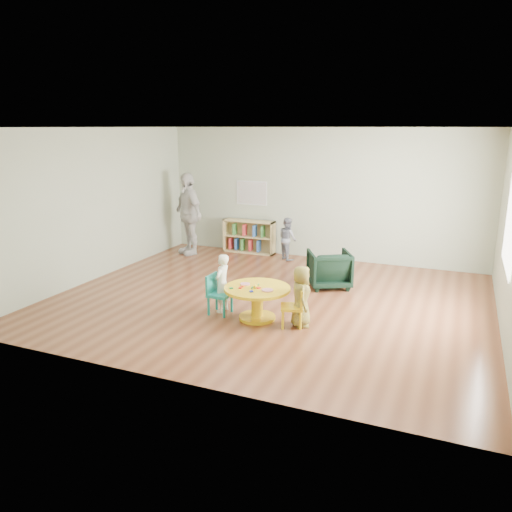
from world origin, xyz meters
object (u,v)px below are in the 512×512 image
(activity_table, at_px, (257,297))
(bookshelf, at_px, (249,237))
(armchair, at_px, (329,269))
(toddler, at_px, (288,239))
(kid_chair_left, at_px, (217,293))
(kid_chair_right, at_px, (295,306))
(adult_caretaker, at_px, (188,214))
(child_right, at_px, (301,296))
(child_left, at_px, (222,283))

(activity_table, bearing_deg, bookshelf, 115.11)
(armchair, distance_m, toddler, 2.03)
(kid_chair_left, bearing_deg, kid_chair_right, 88.82)
(activity_table, height_order, toddler, toddler)
(bookshelf, height_order, adult_caretaker, adult_caretaker)
(activity_table, bearing_deg, child_right, -0.56)
(bookshelf, distance_m, child_left, 3.82)
(child_left, bearing_deg, toddler, -176.00)
(kid_chair_left, distance_m, child_left, 0.17)
(child_right, bearing_deg, activity_table, 66.81)
(bookshelf, bearing_deg, child_left, -72.84)
(child_right, height_order, adult_caretaker, adult_caretaker)
(bookshelf, xyz_separation_m, child_left, (1.13, -3.65, 0.09))
(bookshelf, xyz_separation_m, adult_caretaker, (-1.20, -0.64, 0.55))
(activity_table, bearing_deg, kid_chair_left, -178.02)
(kid_chair_right, bearing_deg, toddler, 1.83)
(bookshelf, bearing_deg, kid_chair_left, -73.77)
(child_right, xyz_separation_m, toddler, (-1.41, 3.47, 0.01))
(adult_caretaker, bearing_deg, child_left, -18.94)
(kid_chair_left, distance_m, kid_chair_right, 1.27)
(child_left, distance_m, toddler, 3.38)
(child_left, distance_m, adult_caretaker, 3.83)
(kid_chair_left, height_order, bookshelf, bookshelf)
(kid_chair_right, bearing_deg, activity_table, 65.32)
(bookshelf, relative_size, armchair, 1.64)
(kid_chair_right, relative_size, child_right, 0.65)
(child_right, bearing_deg, bookshelf, 10.45)
(adult_caretaker, bearing_deg, activity_table, -13.01)
(kid_chair_left, bearing_deg, adult_caretaker, -142.98)
(kid_chair_left, relative_size, toddler, 0.67)
(activity_table, xyz_separation_m, armchair, (0.60, 1.93, -0.01))
(kid_chair_right, distance_m, toddler, 3.77)
(kid_chair_right, height_order, child_left, child_left)
(kid_chair_left, relative_size, adult_caretaker, 0.34)
(armchair, bearing_deg, adult_caretaker, -45.25)
(bookshelf, height_order, toddler, toddler)
(kid_chair_right, relative_size, adult_caretaker, 0.32)
(child_right, bearing_deg, adult_caretaker, 26.98)
(kid_chair_left, relative_size, kid_chair_right, 1.06)
(activity_table, height_order, kid_chair_right, kid_chair_right)
(child_left, xyz_separation_m, adult_caretaker, (-2.33, 3.01, 0.46))
(child_right, height_order, toddler, toddler)
(child_left, bearing_deg, child_right, 88.45)
(kid_chair_right, bearing_deg, adult_caretaker, 29.60)
(kid_chair_right, xyz_separation_m, armchair, (-0.01, 1.99, 0.02))
(activity_table, bearing_deg, armchair, 72.70)
(child_right, bearing_deg, kid_chair_right, 103.70)
(kid_chair_left, distance_m, toddler, 3.48)
(activity_table, bearing_deg, toddler, 101.79)
(activity_table, height_order, child_left, child_left)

